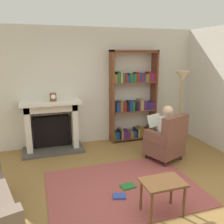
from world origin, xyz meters
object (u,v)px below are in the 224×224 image
bookshelf (134,99)px  fireplace (52,124)px  mantel_clock (53,97)px  floor_lamp (182,83)px  side_table (163,187)px  armchair_reading (167,141)px  seated_reader (163,130)px

bookshelf → fireplace: bearing=-178.9°
mantel_clock → floor_lamp: (2.83, -0.48, 0.26)m
side_table → bookshelf: bearing=74.9°
armchair_reading → floor_lamp: floor_lamp is taller
fireplace → mantel_clock: bearing=-59.6°
fireplace → side_table: size_ratio=2.34×
bookshelf → side_table: 2.96m
fireplace → floor_lamp: bearing=-11.3°
mantel_clock → side_table: size_ratio=0.31×
fireplace → mantel_clock: (0.06, -0.10, 0.62)m
fireplace → seated_reader: seated_reader is taller
armchair_reading → floor_lamp: size_ratio=0.56×
mantel_clock → floor_lamp: floor_lamp is taller
floor_lamp → mantel_clock: bearing=170.4°
bookshelf → seated_reader: size_ratio=1.93×
mantel_clock → armchair_reading: 2.54m
seated_reader → bookshelf: bearing=-105.6°
fireplace → armchair_reading: size_ratio=1.35×
mantel_clock → side_table: 3.02m
side_table → floor_lamp: size_ratio=0.32×
fireplace → armchair_reading: 2.52m
armchair_reading → fireplace: bearing=-52.7°
armchair_reading → seated_reader: 0.23m
bookshelf → armchair_reading: bearing=-82.8°
mantel_clock → armchair_reading: bearing=-30.0°
side_table → floor_lamp: 2.95m
fireplace → bookshelf: 2.02m
armchair_reading → side_table: bearing=36.3°
side_table → mantel_clock: bearing=113.6°
bookshelf → floor_lamp: bookshelf is taller
side_table → floor_lamp: (1.67, 2.19, 1.06)m
armchair_reading → floor_lamp: bearing=-157.0°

